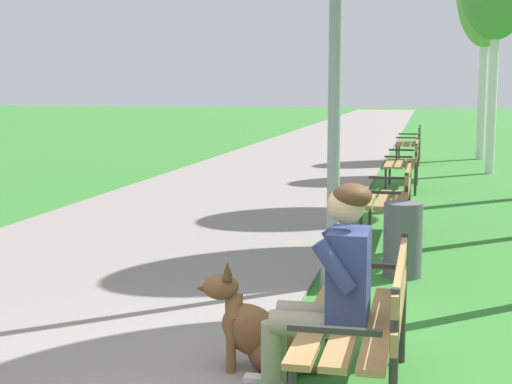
% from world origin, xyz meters
% --- Properties ---
extents(paved_path, '(4.15, 60.00, 0.04)m').
position_xyz_m(paved_path, '(-2.26, 24.00, 0.02)').
color(paved_path, gray).
rests_on(paved_path, ground).
extents(park_bench_near, '(0.55, 1.50, 0.85)m').
position_xyz_m(park_bench_near, '(0.47, 0.82, 0.51)').
color(park_bench_near, olive).
rests_on(park_bench_near, ground).
extents(park_bench_mid, '(0.55, 1.50, 0.85)m').
position_xyz_m(park_bench_mid, '(0.39, 5.68, 0.51)').
color(park_bench_mid, olive).
rests_on(park_bench_mid, ground).
extents(park_bench_far, '(0.55, 1.50, 0.85)m').
position_xyz_m(park_bench_far, '(0.42, 10.05, 0.51)').
color(park_bench_far, olive).
rests_on(park_bench_far, ground).
extents(park_bench_furthest, '(0.55, 1.50, 0.85)m').
position_xyz_m(park_bench_furthest, '(0.40, 14.83, 0.51)').
color(park_bench_furthest, olive).
rests_on(park_bench_furthest, ground).
extents(person_seated_on_near_bench, '(0.74, 0.49, 1.25)m').
position_xyz_m(person_seated_on_near_bench, '(0.27, 0.79, 0.68)').
color(person_seated_on_near_bench, gray).
rests_on(person_seated_on_near_bench, ground).
extents(dog_brown, '(0.82, 0.38, 0.71)m').
position_xyz_m(dog_brown, '(-0.20, 1.09, 0.26)').
color(dog_brown, brown).
rests_on(dog_brown, ground).
extents(lamp_post_near, '(0.24, 0.24, 4.45)m').
position_xyz_m(lamp_post_near, '(-0.01, 3.21, 2.30)').
color(lamp_post_near, gray).
rests_on(lamp_post_near, ground).
extents(litter_bin, '(0.36, 0.36, 0.70)m').
position_xyz_m(litter_bin, '(0.58, 3.82, 0.35)').
color(litter_bin, '#515156').
rests_on(litter_bin, ground).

